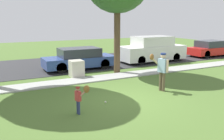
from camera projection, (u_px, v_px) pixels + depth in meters
name	position (u px, v px, depth m)	size (l,w,h in m)	color
ground_plane	(92.00, 80.00, 12.47)	(48.00, 48.00, 0.00)	#4C6B2D
sidewalk_strip	(91.00, 79.00, 12.55)	(36.00, 1.20, 0.06)	#A3A39E
road_surface	(65.00, 64.00, 16.91)	(36.00, 6.80, 0.02)	#2D2D30
person_adult	(162.00, 68.00, 10.39)	(0.76, 0.59, 1.69)	brown
person_child	(81.00, 95.00, 7.88)	(0.48, 0.34, 0.99)	navy
baseball	(105.00, 102.00, 9.06)	(0.07, 0.07, 0.07)	white
utility_cabinet	(76.00, 69.00, 13.09)	(0.71, 0.72, 0.92)	beige
parked_wagon_blue	(79.00, 59.00, 15.16)	(4.50, 1.80, 1.33)	#2D478C
parked_van_white	(152.00, 50.00, 17.74)	(5.00, 1.95, 1.88)	silver
parked_hatchback_red	(210.00, 49.00, 20.41)	(4.00, 1.75, 1.33)	red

